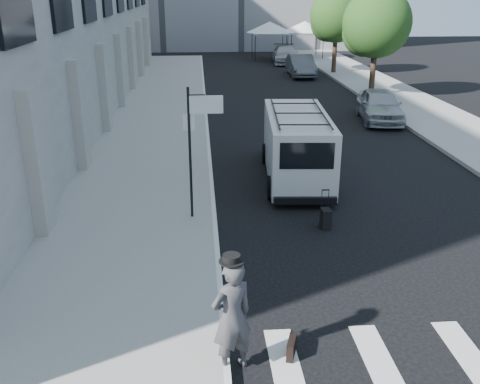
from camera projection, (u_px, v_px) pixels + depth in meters
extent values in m
plane|color=black|center=(310.00, 277.00, 11.78)|extent=(120.00, 120.00, 0.00)
cube|color=gray|center=(160.00, 115.00, 26.34)|extent=(4.50, 48.00, 0.15)
cube|color=gray|center=(394.00, 96.00, 31.02)|extent=(4.00, 56.00, 0.15)
cylinder|color=black|center=(190.00, 154.00, 13.89)|extent=(0.07, 0.07, 3.50)
cube|color=white|center=(189.00, 122.00, 13.60)|extent=(0.30, 0.03, 0.42)
cube|color=white|center=(206.00, 105.00, 13.46)|extent=(0.85, 0.06, 0.45)
cylinder|color=black|center=(373.00, 73.00, 30.44)|extent=(0.32, 0.32, 2.80)
sphere|color=#204717|center=(377.00, 23.00, 29.47)|extent=(3.80, 3.80, 3.80)
sphere|color=#204717|center=(366.00, 33.00, 30.20)|extent=(2.66, 2.66, 2.66)
cylinder|color=black|center=(334.00, 55.00, 38.82)|extent=(0.32, 0.32, 2.80)
sphere|color=#204717|center=(337.00, 15.00, 37.84)|extent=(3.80, 3.80, 3.80)
sphere|color=#204717|center=(329.00, 23.00, 38.58)|extent=(2.66, 2.66, 2.66)
cylinder|color=black|center=(255.00, 48.00, 45.64)|extent=(0.06, 0.06, 2.20)
cylinder|color=black|center=(288.00, 48.00, 45.85)|extent=(0.06, 0.06, 2.20)
cylinder|color=black|center=(252.00, 45.00, 48.25)|extent=(0.06, 0.06, 2.20)
cylinder|color=black|center=(283.00, 45.00, 48.45)|extent=(0.06, 0.06, 2.20)
cube|color=white|center=(270.00, 33.00, 46.64)|extent=(3.00, 3.00, 0.12)
cone|color=white|center=(270.00, 27.00, 46.46)|extent=(4.00, 4.00, 0.90)
cylinder|color=black|center=(291.00, 47.00, 46.34)|extent=(0.06, 0.06, 2.20)
cylinder|color=black|center=(323.00, 47.00, 46.54)|extent=(0.06, 0.06, 2.20)
cylinder|color=black|center=(286.00, 44.00, 48.95)|extent=(0.06, 0.06, 2.20)
cylinder|color=black|center=(316.00, 44.00, 49.15)|extent=(0.06, 0.06, 2.20)
cube|color=white|center=(305.00, 32.00, 47.33)|extent=(3.00, 3.00, 0.12)
cone|color=white|center=(305.00, 26.00, 47.15)|extent=(4.00, 4.00, 0.90)
imported|color=#3B3B3E|center=(232.00, 317.00, 8.59)|extent=(0.87, 0.76, 2.01)
cube|color=black|center=(292.00, 347.00, 9.19)|extent=(0.25, 0.46, 0.34)
cube|color=black|center=(326.00, 219.00, 14.07)|extent=(0.24, 0.38, 0.53)
cylinder|color=black|center=(322.00, 199.00, 14.04)|extent=(0.02, 0.02, 0.51)
cylinder|color=black|center=(328.00, 199.00, 14.06)|extent=(0.02, 0.02, 0.51)
cube|color=black|center=(326.00, 190.00, 13.96)|extent=(0.20, 0.04, 0.03)
cube|color=silver|center=(297.00, 145.00, 17.29)|extent=(2.27, 5.24, 1.99)
cube|color=silver|center=(289.00, 137.00, 20.07)|extent=(1.86, 0.99, 1.04)
cube|color=black|center=(307.00, 156.00, 14.77)|extent=(1.52, 0.19, 0.76)
cylinder|color=black|center=(266.00, 154.00, 19.26)|extent=(0.32, 0.74, 0.72)
cylinder|color=black|center=(316.00, 154.00, 19.26)|extent=(0.32, 0.74, 0.72)
cylinder|color=black|center=(272.00, 187.00, 15.99)|extent=(0.32, 0.74, 0.72)
cylinder|color=black|center=(332.00, 187.00, 16.00)|extent=(0.32, 0.74, 0.72)
imported|color=#A9ABB1|center=(380.00, 105.00, 25.24)|extent=(2.38, 4.64, 1.51)
imported|color=#525459|center=(301.00, 65.00, 38.12)|extent=(1.73, 4.68, 1.53)
imported|color=#A2A5AA|center=(286.00, 55.00, 44.60)|extent=(2.38, 5.08, 1.44)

